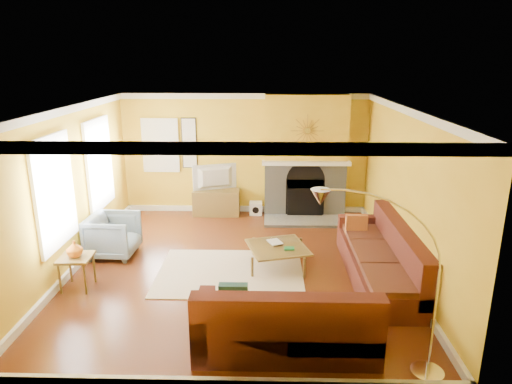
{
  "coord_description": "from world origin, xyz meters",
  "views": [
    {
      "loc": [
        0.5,
        -7.11,
        3.45
      ],
      "look_at": [
        0.31,
        0.4,
        1.23
      ],
      "focal_mm": 32.0,
      "sensor_mm": 36.0,
      "label": 1
    }
  ],
  "objects_px": {
    "sectional_sofa": "(312,265)",
    "media_console": "(216,202)",
    "coffee_table": "(278,256)",
    "armchair": "(113,235)",
    "arc_lamp": "(382,288)",
    "side_table": "(77,272)"
  },
  "relations": [
    {
      "from": "sectional_sofa",
      "to": "coffee_table",
      "type": "xyz_separation_m",
      "value": [
        -0.5,
        0.88,
        -0.26
      ]
    },
    {
      "from": "armchair",
      "to": "side_table",
      "type": "height_order",
      "value": "armchair"
    },
    {
      "from": "arc_lamp",
      "to": "coffee_table",
      "type": "bearing_deg",
      "value": 110.51
    },
    {
      "from": "sectional_sofa",
      "to": "media_console",
      "type": "bearing_deg",
      "value": 117.34
    },
    {
      "from": "coffee_table",
      "to": "armchair",
      "type": "height_order",
      "value": "armchair"
    },
    {
      "from": "sectional_sofa",
      "to": "side_table",
      "type": "bearing_deg",
      "value": 179.45
    },
    {
      "from": "side_table",
      "to": "arc_lamp",
      "type": "relative_size",
      "value": 0.24
    },
    {
      "from": "coffee_table",
      "to": "media_console",
      "type": "relative_size",
      "value": 0.9
    },
    {
      "from": "coffee_table",
      "to": "armchair",
      "type": "distance_m",
      "value": 2.98
    },
    {
      "from": "armchair",
      "to": "arc_lamp",
      "type": "distance_m",
      "value": 5.14
    },
    {
      "from": "coffee_table",
      "to": "arc_lamp",
      "type": "bearing_deg",
      "value": -69.49
    },
    {
      "from": "side_table",
      "to": "arc_lamp",
      "type": "xyz_separation_m",
      "value": [
        4.15,
        -1.93,
        0.82
      ]
    },
    {
      "from": "coffee_table",
      "to": "arc_lamp",
      "type": "relative_size",
      "value": 0.43
    },
    {
      "from": "coffee_table",
      "to": "arc_lamp",
      "type": "distance_m",
      "value": 3.1
    },
    {
      "from": "sectional_sofa",
      "to": "media_console",
      "type": "height_order",
      "value": "sectional_sofa"
    },
    {
      "from": "media_console",
      "to": "side_table",
      "type": "relative_size",
      "value": 1.96
    },
    {
      "from": "coffee_table",
      "to": "armchair",
      "type": "bearing_deg",
      "value": 172.59
    },
    {
      "from": "media_console",
      "to": "side_table",
      "type": "xyz_separation_m",
      "value": [
        -1.77,
        -3.53,
        -0.02
      ]
    },
    {
      "from": "side_table",
      "to": "arc_lamp",
      "type": "height_order",
      "value": "arc_lamp"
    },
    {
      "from": "media_console",
      "to": "sectional_sofa",
      "type": "bearing_deg",
      "value": -62.66
    },
    {
      "from": "sectional_sofa",
      "to": "armchair",
      "type": "bearing_deg",
      "value": 159.82
    },
    {
      "from": "media_console",
      "to": "side_table",
      "type": "height_order",
      "value": "media_console"
    }
  ]
}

